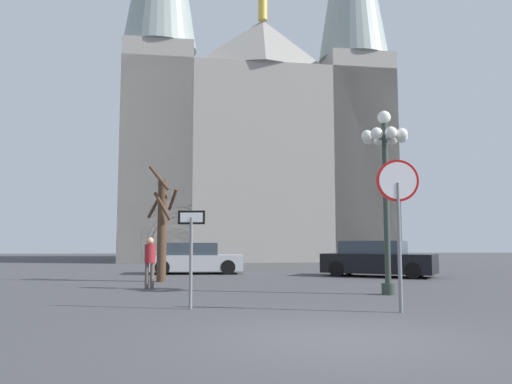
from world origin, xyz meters
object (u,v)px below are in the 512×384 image
Objects in this scene: stop_sign at (398,203)px; pedestrian_walking at (150,258)px; one_way_arrow_sign at (191,245)px; parked_car_near_black at (377,260)px; street_lamp at (385,163)px; parked_car_far_silver at (195,259)px; cathedral at (254,129)px; bare_tree at (162,226)px.

pedestrian_walking is at bearing 133.60° from stop_sign.
one_way_arrow_sign reaches higher than parked_car_near_black.
street_lamp is at bearing 73.48° from stop_sign.
street_lamp is at bearing -107.13° from parked_car_near_black.
parked_car_far_silver is (-4.34, 13.33, -1.56)m from stop_sign.
cathedral reaches higher than street_lamp.
street_lamp reaches higher than parked_car_far_silver.
pedestrian_walking is (-8.81, -4.72, 0.24)m from parked_car_near_black.
street_lamp is (1.02, 3.44, 1.38)m from stop_sign.
parked_car_near_black is at bearing -80.98° from cathedral.
pedestrian_walking is at bearing -92.48° from bare_tree.
parked_car_far_silver is (-0.12, 12.37, -0.69)m from one_way_arrow_sign.
street_lamp reaches higher than pedestrian_walking.
parked_car_near_black is 8.05m from parked_car_far_silver.
bare_tree is 0.88× the size of parked_car_near_black.
stop_sign is 3.85m from street_lamp.
parked_car_far_silver is (-5.36, 9.88, -2.93)m from street_lamp.
street_lamp is 7.52m from pedestrian_walking.
stop_sign is 10.29m from bare_tree.
stop_sign is 0.74× the size of bare_tree.
pedestrian_walking is at bearing 105.52° from one_way_arrow_sign.
one_way_arrow_sign is 12.19m from parked_car_near_black.
parked_car_near_black is (8.69, 1.87, -1.30)m from bare_tree.
parked_car_near_black is (3.16, -19.90, -9.91)m from cathedral.
one_way_arrow_sign is at bearing -98.27° from cathedral.
stop_sign is at bearing -46.40° from pedestrian_walking.
pedestrian_walking reaches higher than parked_car_far_silver.
cathedral reaches higher than bare_tree.
one_way_arrow_sign is at bearing -80.92° from bare_tree.
parked_car_near_black is 10.00m from pedestrian_walking.
one_way_arrow_sign is 0.44× the size of parked_car_near_black.
bare_tree is 3.05m from pedestrian_walking.
parked_car_near_black is at bearing 28.17° from pedestrian_walking.
one_way_arrow_sign is at bearing -127.73° from parked_car_near_black.
one_way_arrow_sign is at bearing -89.46° from parked_car_far_silver.
street_lamp is at bearing -20.14° from pedestrian_walking.
cathedral reaches higher than stop_sign.
parked_car_far_silver is (-7.56, 2.74, -0.04)m from parked_car_near_black.
cathedral is 27.05m from pedestrian_walking.
cathedral is 31.62m from stop_sign.
bare_tree is at bearing 99.08° from one_way_arrow_sign.
cathedral is 8.14× the size of parked_car_far_silver.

